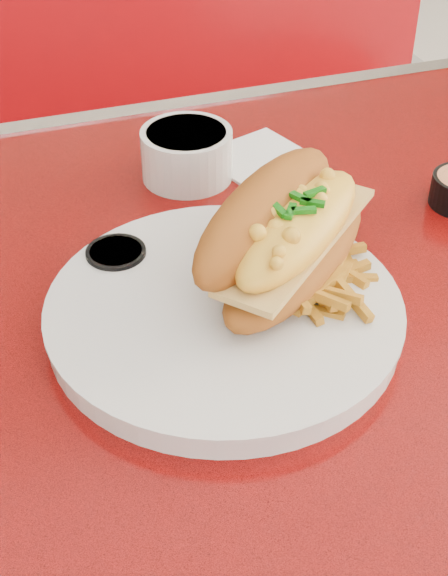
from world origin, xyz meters
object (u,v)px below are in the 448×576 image
object	(u,v)px
dinner_plate	(224,313)
mac_hoagie	(286,233)
booth_bench_far	(178,229)
diner_table	(374,378)
fork	(291,274)
sauce_cup_left	(117,261)
gravy_ramekin	(187,153)

from	to	relation	value
dinner_plate	mac_hoagie	size ratio (longest dim) A/B	1.37
booth_bench_far	dinner_plate	size ratio (longest dim) A/B	3.52
diner_table	fork	distance (m)	0.22
fork	mac_hoagie	bearing A→B (deg)	23.93
booth_bench_far	sauce_cup_left	size ratio (longest dim) A/B	20.35
diner_table	booth_bench_far	world-z (taller)	booth_bench_far
mac_hoagie	sauce_cup_left	xyz separation A→B (m)	(-0.14, 0.07, -0.05)
booth_bench_far	sauce_cup_left	distance (m)	0.93
fork	gravy_ramekin	bearing A→B (deg)	-10.22
dinner_plate	fork	xyz separation A→B (m)	(0.07, 0.02, 0.01)
dinner_plate	sauce_cup_left	bearing A→B (deg)	125.86
diner_table	gravy_ramekin	xyz separation A→B (m)	(-0.14, 0.22, 0.19)
booth_bench_far	sauce_cup_left	xyz separation A→B (m)	(-0.26, -0.75, 0.50)
fork	diner_table	bearing A→B (deg)	-99.97
fork	sauce_cup_left	world-z (taller)	sauce_cup_left
dinner_plate	sauce_cup_left	size ratio (longest dim) A/B	5.79
booth_bench_far	gravy_ramekin	bearing A→B (deg)	-103.67
sauce_cup_left	fork	bearing A→B (deg)	-28.85
diner_table	fork	world-z (taller)	fork
diner_table	booth_bench_far	xyz separation A→B (m)	(0.00, 0.81, -0.32)
dinner_plate	fork	bearing A→B (deg)	16.36
diner_table	mac_hoagie	distance (m)	0.26
gravy_ramekin	sauce_cup_left	distance (m)	0.19
mac_hoagie	gravy_ramekin	bearing A→B (deg)	54.78
booth_bench_far	gravy_ramekin	world-z (taller)	booth_bench_far
dinner_plate	mac_hoagie	distance (m)	0.09
dinner_plate	fork	size ratio (longest dim) A/B	2.29
diner_table	dinner_plate	xyz separation A→B (m)	(-0.19, -0.04, 0.17)
mac_hoagie	fork	bearing A→B (deg)	-90.06
sauce_cup_left	mac_hoagie	bearing A→B (deg)	-27.96
gravy_ramekin	sauce_cup_left	world-z (taller)	gravy_ramekin
dinner_plate	mac_hoagie	bearing A→B (deg)	21.57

